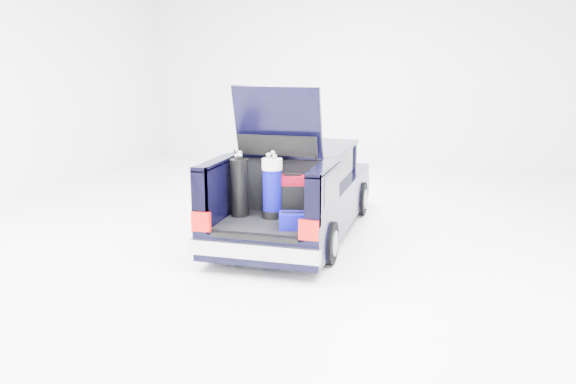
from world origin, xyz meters
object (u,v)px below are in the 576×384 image
(red_suitcase, at_px, (292,196))
(black_golf_bag, at_px, (239,187))
(blue_duffel, at_px, (296,221))
(car, at_px, (298,192))
(blue_golf_bag, at_px, (272,188))

(red_suitcase, distance_m, black_golf_bag, 0.77)
(black_golf_bag, relative_size, blue_duffel, 1.85)
(car, bearing_deg, red_suitcase, -78.91)
(car, height_order, blue_golf_bag, car)
(black_golf_bag, distance_m, blue_golf_bag, 0.49)
(red_suitcase, bearing_deg, blue_duffel, -84.07)
(car, xyz_separation_m, blue_duffel, (0.45, -1.82, 0.03))
(red_suitcase, relative_size, blue_golf_bag, 0.65)
(red_suitcase, relative_size, black_golf_bag, 0.67)
(blue_duffel, bearing_deg, blue_golf_bag, 121.76)
(red_suitcase, xyz_separation_m, blue_golf_bag, (-0.26, -0.15, 0.14))
(blue_golf_bag, bearing_deg, blue_duffel, -61.71)
(red_suitcase, xyz_separation_m, black_golf_bag, (-0.74, -0.19, 0.13))
(red_suitcase, bearing_deg, blue_golf_bag, -162.78)
(car, height_order, red_suitcase, car)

